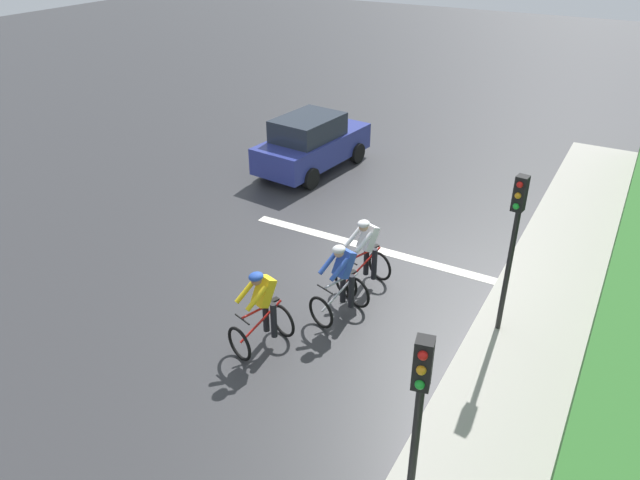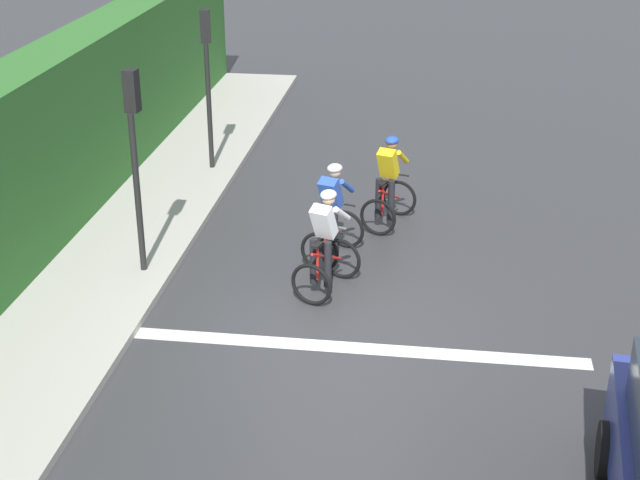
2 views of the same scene
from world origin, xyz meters
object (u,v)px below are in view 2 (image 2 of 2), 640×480
Objects in this scene: traffic_light_near_crossing at (135,143)px; cyclist_mid at (326,245)px; traffic_light_far_junction at (207,67)px; cyclist_lead at (389,184)px; cyclist_second at (332,216)px.

cyclist_mid is at bearing -4.45° from traffic_light_near_crossing.
cyclist_mid is 0.50× the size of traffic_light_far_junction.
cyclist_lead is at bearing -31.88° from traffic_light_far_junction.
cyclist_mid is 0.50× the size of traffic_light_near_crossing.
cyclist_lead is at bearing 62.28° from cyclist_second.
cyclist_mid is 3.29m from traffic_light_near_crossing.
traffic_light_far_junction is (-0.10, 4.89, 0.00)m from traffic_light_near_crossing.
cyclist_mid is at bearing -59.19° from traffic_light_far_junction.
cyclist_lead is at bearing 33.90° from traffic_light_near_crossing.
traffic_light_near_crossing is 4.89m from traffic_light_far_junction.
traffic_light_far_junction is at bearing 127.34° from cyclist_second.
traffic_light_far_junction reaches higher than cyclist_second.
cyclist_lead is 0.50× the size of traffic_light_near_crossing.
cyclist_mid is 6.13m from traffic_light_far_junction.
cyclist_lead is 4.72m from traffic_light_near_crossing.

